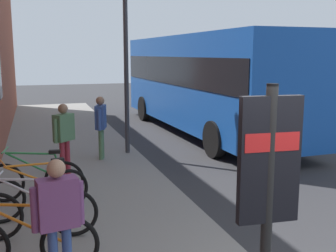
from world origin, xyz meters
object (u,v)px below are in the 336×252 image
at_px(bicycle_far_end, 35,180).
at_px(pedestrian_crossing_street, 101,121).
at_px(transit_info_sign, 269,177).
at_px(city_bus, 204,78).
at_px(bicycle_under_window, 26,244).
at_px(pedestrian_near_bus, 64,132).
at_px(pedestrian_by_facade, 58,212).
at_px(bicycle_end_of_row, 37,213).
at_px(street_lamp, 126,30).
at_px(bicycle_leaning_wall, 37,193).

bearing_deg(bicycle_far_end, pedestrian_crossing_street, -31.15).
xyz_separation_m(transit_info_sign, city_bus, (10.34, -3.76, 0.20)).
bearing_deg(bicycle_far_end, city_bus, -44.85).
relative_size(bicycle_under_window, pedestrian_near_bus, 1.10).
bearing_deg(bicycle_under_window, pedestrian_by_facade, -140.92).
bearing_deg(pedestrian_by_facade, city_bus, -31.66).
bearing_deg(pedestrian_by_facade, bicycle_far_end, 4.61).
distance_m(bicycle_far_end, transit_info_sign, 5.15).
bearing_deg(bicycle_end_of_row, city_bus, -37.65).
xyz_separation_m(bicycle_end_of_row, pedestrian_crossing_street, (4.34, -1.62, 0.58)).
xyz_separation_m(bicycle_end_of_row, pedestrian_by_facade, (-1.46, -0.24, 0.54)).
height_order(bicycle_end_of_row, pedestrian_by_facade, pedestrian_by_facade).
xyz_separation_m(bicycle_end_of_row, transit_info_sign, (-2.96, -1.93, 1.21)).
height_order(transit_info_sign, city_bus, city_bus).
bearing_deg(transit_info_sign, bicycle_far_end, 22.77).
distance_m(city_bus, pedestrian_crossing_street, 5.15).
xyz_separation_m(city_bus, pedestrian_near_bus, (-4.26, 5.06, -0.83)).
bearing_deg(pedestrian_by_facade, street_lamp, -18.97).
relative_size(bicycle_under_window, bicycle_end_of_row, 0.99).
distance_m(bicycle_far_end, pedestrian_near_bus, 1.71).
bearing_deg(bicycle_leaning_wall, pedestrian_by_facade, -174.51).
bearing_deg(bicycle_leaning_wall, transit_info_sign, -153.52).
bearing_deg(bicycle_leaning_wall, pedestrian_crossing_street, -24.74).
distance_m(pedestrian_near_bus, pedestrian_crossing_street, 1.57).
relative_size(bicycle_end_of_row, transit_info_sign, 0.73).
relative_size(pedestrian_near_bus, pedestrian_crossing_street, 1.00).
bearing_deg(pedestrian_by_facade, bicycle_leaning_wall, 5.49).
bearing_deg(pedestrian_crossing_street, bicycle_leaning_wall, 155.26).
height_order(bicycle_end_of_row, street_lamp, street_lamp).
bearing_deg(street_lamp, bicycle_far_end, 142.68).
distance_m(bicycle_leaning_wall, pedestrian_crossing_street, 3.86).
bearing_deg(bicycle_end_of_row, transit_info_sign, -146.97).
xyz_separation_m(pedestrian_crossing_street, street_lamp, (0.46, -0.78, 2.26)).
height_order(bicycle_far_end, city_bus, city_bus).
distance_m(pedestrian_by_facade, street_lamp, 7.01).
xyz_separation_m(bicycle_end_of_row, street_lamp, (4.80, -2.39, 2.85)).
relative_size(bicycle_far_end, pedestrian_near_bus, 1.11).
bearing_deg(street_lamp, bicycle_end_of_row, 153.50).
bearing_deg(city_bus, street_lamp, 128.03).
xyz_separation_m(bicycle_far_end, city_bus, (5.73, -5.70, 1.41)).
bearing_deg(pedestrian_crossing_street, city_bus, -53.27).
xyz_separation_m(bicycle_leaning_wall, pedestrian_by_facade, (-2.33, -0.22, 0.54)).
bearing_deg(pedestrian_near_bus, city_bus, -49.94).
height_order(pedestrian_crossing_street, pedestrian_by_facade, pedestrian_crossing_street).
height_order(bicycle_far_end, street_lamp, street_lamp).
relative_size(bicycle_end_of_row, city_bus, 0.17).
bearing_deg(transit_info_sign, street_lamp, -3.43).
xyz_separation_m(pedestrian_crossing_street, pedestrian_by_facade, (-5.80, 1.38, -0.04)).
xyz_separation_m(bicycle_leaning_wall, pedestrian_crossing_street, (3.47, -1.60, 0.58)).
distance_m(city_bus, pedestrian_by_facade, 10.42).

